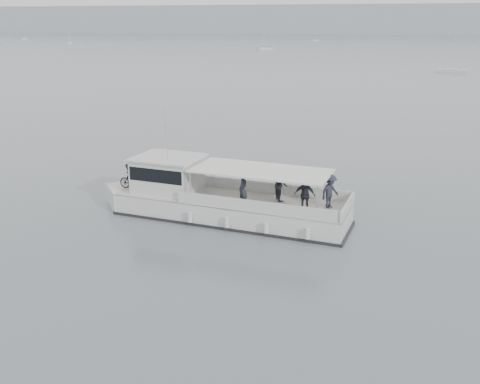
# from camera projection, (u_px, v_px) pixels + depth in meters

# --- Properties ---
(ground) EXTENTS (1400.00, 1400.00, 0.00)m
(ground) POSITION_uv_depth(u_px,v_px,m) (314.00, 231.00, 27.94)
(ground) COLOR slate
(ground) RESTS_ON ground
(headland) EXTENTS (1400.00, 90.00, 28.00)m
(headland) POSITION_uv_depth(u_px,v_px,m) (362.00, 20.00, 545.07)
(headland) COLOR #939EA8
(headland) RESTS_ON ground
(tour_boat) EXTENTS (14.84, 5.55, 6.17)m
(tour_boat) POSITION_uv_depth(u_px,v_px,m) (210.00, 199.00, 29.88)
(tour_boat) COLOR silver
(tour_boat) RESTS_ON ground
(moored_fleet) EXTENTS (424.81, 357.39, 11.32)m
(moored_fleet) POSITION_uv_depth(u_px,v_px,m) (268.00, 49.00, 220.40)
(moored_fleet) COLOR silver
(moored_fleet) RESTS_ON ground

